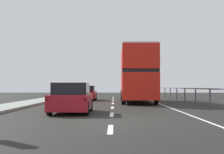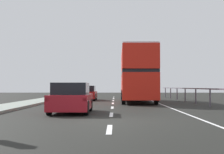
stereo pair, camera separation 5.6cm
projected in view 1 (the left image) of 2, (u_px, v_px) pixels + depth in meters
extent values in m
cube|color=black|center=(111.00, 122.00, 12.51)|extent=(75.54, 120.00, 0.10)
cube|color=silver|center=(110.00, 129.00, 10.07)|extent=(0.16, 2.24, 0.01)
cube|color=silver|center=(112.00, 115.00, 15.29)|extent=(0.16, 2.24, 0.01)
cube|color=silver|center=(112.00, 108.00, 20.51)|extent=(0.16, 2.24, 0.01)
cube|color=silver|center=(113.00, 103.00, 25.73)|extent=(0.16, 2.24, 0.01)
cube|color=silver|center=(113.00, 101.00, 30.95)|extent=(0.16, 2.24, 0.01)
cube|color=silver|center=(113.00, 99.00, 36.17)|extent=(0.16, 2.24, 0.01)
cube|color=silver|center=(113.00, 97.00, 41.39)|extent=(0.16, 2.24, 0.01)
cube|color=silver|center=(167.00, 107.00, 21.48)|extent=(0.12, 46.00, 0.01)
cube|color=#544956|center=(210.00, 89.00, 21.50)|extent=(0.08, 42.00, 0.08)
cylinder|color=#544956|center=(210.00, 98.00, 21.48)|extent=(0.10, 0.10, 1.12)
cylinder|color=#544956|center=(196.00, 96.00, 25.30)|extent=(0.10, 0.10, 1.12)
cylinder|color=#544956|center=(185.00, 95.00, 29.12)|extent=(0.10, 0.10, 1.12)
cylinder|color=#544956|center=(177.00, 94.00, 32.93)|extent=(0.10, 0.10, 1.12)
cylinder|color=#544956|center=(170.00, 93.00, 36.75)|extent=(0.10, 0.10, 1.12)
cylinder|color=#544956|center=(165.00, 93.00, 40.57)|extent=(0.10, 0.10, 1.12)
cube|color=red|center=(137.00, 86.00, 27.70)|extent=(2.63, 10.40, 1.88)
cube|color=black|center=(137.00, 73.00, 27.73)|extent=(2.64, 9.98, 0.24)
cube|color=red|center=(137.00, 61.00, 27.75)|extent=(2.63, 10.40, 1.71)
cube|color=silver|center=(137.00, 50.00, 27.78)|extent=(2.57, 10.19, 0.10)
cube|color=black|center=(134.00, 85.00, 32.86)|extent=(2.25, 0.07, 1.32)
cube|color=yellow|center=(134.00, 61.00, 32.93)|extent=(1.50, 0.06, 0.28)
cylinder|color=black|center=(122.00, 95.00, 31.48)|extent=(0.29, 1.00, 1.00)
cylinder|color=black|center=(147.00, 95.00, 31.43)|extent=(0.29, 1.00, 1.00)
cylinder|color=black|center=(124.00, 97.00, 24.11)|extent=(0.29, 1.00, 1.00)
cylinder|color=black|center=(156.00, 97.00, 24.07)|extent=(0.29, 1.00, 1.00)
cube|color=maroon|center=(72.00, 102.00, 16.33)|extent=(1.83, 4.13, 0.71)
cube|color=black|center=(71.00, 89.00, 16.15)|extent=(1.60, 2.28, 0.55)
cube|color=red|center=(47.00, 100.00, 14.31)|extent=(0.16, 0.06, 0.12)
cube|color=red|center=(85.00, 100.00, 14.31)|extent=(0.16, 0.06, 0.12)
cylinder|color=black|center=(59.00, 105.00, 17.68)|extent=(0.21, 0.64, 0.64)
cylinder|color=black|center=(91.00, 105.00, 17.69)|extent=(0.21, 0.64, 0.64)
cylinder|color=black|center=(50.00, 108.00, 14.97)|extent=(0.21, 0.64, 0.64)
cylinder|color=black|center=(87.00, 108.00, 14.97)|extent=(0.21, 0.64, 0.64)
cube|color=maroon|center=(87.00, 95.00, 31.65)|extent=(1.74, 4.16, 0.64)
cube|color=black|center=(86.00, 89.00, 31.46)|extent=(1.53, 2.29, 0.53)
cube|color=red|center=(76.00, 94.00, 29.61)|extent=(0.16, 0.06, 0.12)
cube|color=red|center=(93.00, 94.00, 29.61)|extent=(0.16, 0.06, 0.12)
cylinder|color=black|center=(80.00, 96.00, 33.03)|extent=(0.20, 0.64, 0.64)
cylinder|color=black|center=(96.00, 96.00, 33.02)|extent=(0.20, 0.64, 0.64)
cylinder|color=black|center=(76.00, 97.00, 30.27)|extent=(0.20, 0.64, 0.64)
cylinder|color=black|center=(94.00, 97.00, 30.27)|extent=(0.20, 0.64, 0.64)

